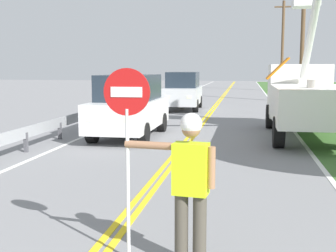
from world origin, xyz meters
name	(u,v)px	position (x,y,z in m)	size (l,w,h in m)	color
centerline_yellow_left	(204,117)	(-0.09, 20.00, 0.01)	(0.11, 110.00, 0.01)	yellow
centerline_yellow_right	(208,117)	(0.09, 20.00, 0.01)	(0.11, 110.00, 0.01)	yellow
edge_line_right	(285,119)	(3.60, 20.00, 0.01)	(0.12, 110.00, 0.01)	silver
edge_line_left	(132,116)	(-3.60, 20.00, 0.01)	(0.12, 110.00, 0.01)	silver
flagger_worker	(190,180)	(1.17, 4.24, 1.05)	(1.08, 0.29, 1.83)	#474238
stop_sign_paddle	(127,121)	(0.41, 4.33, 1.71)	(0.56, 0.04, 2.33)	silver
utility_bucket_truck	(305,95)	(3.80, 15.01, 1.41)	(2.67, 6.81, 5.23)	white
oncoming_suv_nearest	(130,106)	(-2.06, 13.72, 1.06)	(1.95, 4.62, 2.10)	silver
oncoming_suv_second	(183,91)	(-1.64, 23.75, 1.06)	(2.03, 4.66, 2.10)	silver
utility_pole_mid	(302,40)	(5.49, 30.41, 4.15)	(1.80, 0.28, 7.94)	brown
utility_pole_far	(283,44)	(5.39, 45.60, 4.67)	(1.80, 0.28, 8.96)	brown
guardrail_left_shoulder	(95,113)	(-4.20, 16.24, 0.52)	(0.10, 32.00, 0.71)	#9EA0A3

